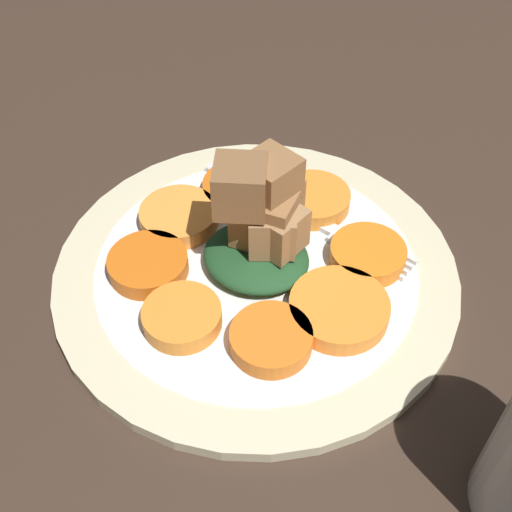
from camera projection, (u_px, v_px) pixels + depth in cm
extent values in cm
cube|color=#38281E|center=(256.00, 284.00, 49.43)|extent=(120.00, 120.00, 2.00)
cylinder|color=beige|center=(256.00, 271.00, 48.34)|extent=(30.14, 30.14, 1.00)
cylinder|color=white|center=(256.00, 270.00, 48.30)|extent=(24.11, 24.11, 1.00)
cylinder|color=orange|center=(339.00, 309.00, 44.16)|extent=(6.96, 6.96, 1.37)
cylinder|color=orange|center=(368.00, 254.00, 47.72)|extent=(5.67, 5.67, 1.37)
cylinder|color=orange|center=(313.00, 199.00, 51.96)|extent=(5.99, 5.99, 1.37)
cylinder|color=orange|center=(244.00, 189.00, 52.82)|extent=(6.78, 6.78, 1.37)
cylinder|color=#F99539|center=(179.00, 216.00, 50.56)|extent=(6.19, 6.19, 1.37)
cylinder|color=orange|center=(148.00, 264.00, 47.03)|extent=(5.91, 5.91, 1.37)
cylinder|color=orange|center=(182.00, 317.00, 43.68)|extent=(5.47, 5.47, 1.37)
cylinder|color=orange|center=(271.00, 339.00, 42.41)|extent=(5.55, 5.55, 1.37)
ellipsoid|color=#1E4723|center=(256.00, 257.00, 47.24)|extent=(8.00, 7.20, 1.82)
cube|color=olive|center=(264.00, 213.00, 46.03)|extent=(4.84, 4.84, 4.29)
cube|color=#9E754C|center=(279.00, 229.00, 45.60)|extent=(3.82, 3.82, 3.27)
cube|color=#9E754C|center=(272.00, 229.00, 45.61)|extent=(4.52, 4.52, 3.31)
cube|color=brown|center=(241.00, 186.00, 43.20)|extent=(4.75, 4.75, 3.55)
cube|color=olive|center=(272.00, 180.00, 43.97)|extent=(4.14, 4.14, 3.40)
cube|color=silver|center=(269.00, 197.00, 52.90)|extent=(13.03, 2.95, 0.40)
cube|color=silver|center=(343.00, 235.00, 49.78)|extent=(1.89, 2.51, 0.40)
cube|color=silver|center=(387.00, 248.00, 48.89)|extent=(5.11, 1.04, 0.40)
cube|color=silver|center=(382.00, 252.00, 48.53)|extent=(5.11, 1.04, 0.40)
cube|color=silver|center=(378.00, 257.00, 48.17)|extent=(5.11, 1.04, 0.40)
cube|color=silver|center=(373.00, 263.00, 47.81)|extent=(5.11, 1.04, 0.40)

